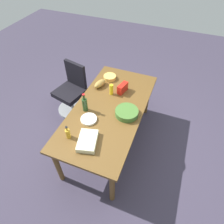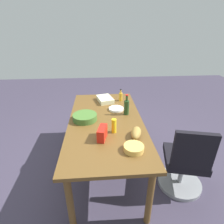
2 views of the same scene
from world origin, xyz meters
TOP-DOWN VIEW (x-y plane):
  - ground_plane at (0.00, 0.00)m, footprint 10.00×10.00m
  - conference_table at (0.00, 0.00)m, footprint 1.96×0.97m
  - office_chair at (-0.48, -0.95)m, footprint 0.58×0.58m
  - chip_bag_red at (-0.42, 0.06)m, footprint 0.21×0.13m
  - salad_bowl at (0.03, 0.28)m, footprint 0.40×0.40m
  - sheet_cake at (0.65, -0.02)m, footprint 0.37×0.29m
  - chip_bowl at (-0.66, -0.25)m, footprint 0.24×0.24m
  - paper_plate_stack at (0.31, -0.17)m, footprint 0.28×0.28m
  - dressing_bottle at (0.66, -0.28)m, footprint 0.08×0.08m
  - mustard_bottle at (-0.30, -0.08)m, footprint 0.07×0.07m
  - bread_loaf at (-0.41, -0.32)m, footprint 0.26×0.18m
  - wine_bottle at (0.16, -0.30)m, footprint 0.09×0.09m

SIDE VIEW (x-z plane):
  - ground_plane at x=0.00m, z-range 0.00..0.00m
  - office_chair at x=-0.48m, z-range -0.10..0.85m
  - conference_table at x=0.00m, z-range 0.31..1.10m
  - paper_plate_stack at x=0.31m, z-range 0.79..0.82m
  - chip_bowl at x=-0.66m, z-range 0.79..0.85m
  - sheet_cake at x=0.65m, z-range 0.79..0.86m
  - salad_bowl at x=0.03m, z-range 0.79..0.87m
  - bread_loaf at x=-0.41m, z-range 0.79..0.89m
  - chip_bag_red at x=-0.42m, z-range 0.79..0.93m
  - dressing_bottle at x=0.66m, z-range 0.77..0.97m
  - mustard_bottle at x=-0.30m, z-range 0.79..0.96m
  - wine_bottle at x=0.16m, z-range 0.76..1.05m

